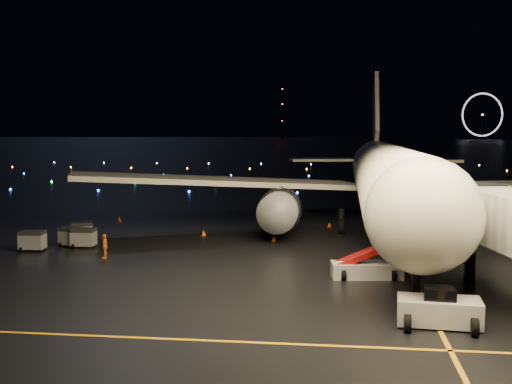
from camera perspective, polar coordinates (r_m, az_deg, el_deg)
ground at (r=339.26m, az=6.09°, el=3.77°), size 2000.00×2000.00×0.00m
lane_centre at (r=55.19m, az=12.55°, el=-5.01°), size 0.25×80.00×0.02m
lane_cross at (r=32.89m, az=-14.53°, el=-12.26°), size 60.00×0.25×0.02m
airliner at (r=64.56m, az=11.63°, el=4.47°), size 63.65×60.54×17.84m
pushback_tug at (r=34.53m, az=15.97°, el=-9.74°), size 4.34×2.53×1.98m
belt_loader at (r=44.08m, az=9.82°, el=-5.41°), size 7.07×2.71×3.34m
crew_c at (r=51.50m, az=-13.31°, el=-4.70°), size 0.70×1.21×1.93m
safety_cone_0 at (r=57.95m, az=1.62°, el=-4.12°), size 0.60×0.60×0.55m
safety_cone_1 at (r=66.89m, az=6.53°, el=-2.91°), size 0.47×0.47×0.45m
safety_cone_2 at (r=61.40m, az=-4.67°, el=-3.62°), size 0.46×0.46×0.50m
safety_cone_3 at (r=72.25m, az=-12.06°, el=-2.33°), size 0.49×0.49×0.54m
ferris_wheel at (r=776.56m, az=19.48°, el=6.35°), size 49.33×16.80×52.00m
radio_mast at (r=782.22m, az=2.34°, el=7.09°), size 1.80×1.80×64.00m
taxiway_lights at (r=145.53m, az=4.53°, el=1.62°), size 164.00×92.00×0.36m
baggage_cart_0 at (r=56.66m, az=-15.07°, el=-3.97°), size 1.98×1.41×1.65m
baggage_cart_1 at (r=56.33m, az=-19.26°, el=-4.13°), size 2.06×1.52×1.67m
baggage_cart_2 at (r=60.82m, az=-15.21°, el=-3.37°), size 2.15×1.78×1.57m
baggage_cart_3 at (r=57.37m, az=-16.04°, el=-3.87°), size 2.23×1.81×1.66m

